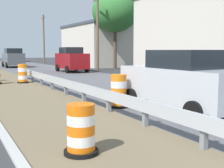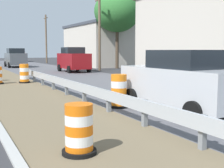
% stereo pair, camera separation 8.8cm
% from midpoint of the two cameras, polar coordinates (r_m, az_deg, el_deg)
% --- Properties ---
extents(traffic_barrel_nearest, '(0.66, 0.66, 0.95)m').
position_cam_midpoint_polar(traffic_barrel_nearest, '(5.65, -6.43, -9.12)').
color(traffic_barrel_nearest, orange).
rests_on(traffic_barrel_nearest, ground).
extents(traffic_barrel_close, '(0.67, 0.67, 1.13)m').
position_cam_midpoint_polar(traffic_barrel_close, '(10.12, 1.03, -1.63)').
color(traffic_barrel_close, orange).
rests_on(traffic_barrel_close, ground).
extents(traffic_barrel_mid, '(0.66, 0.66, 1.14)m').
position_cam_midpoint_polar(traffic_barrel_mid, '(18.53, -16.92, 1.78)').
color(traffic_barrel_mid, orange).
rests_on(traffic_barrel_mid, ground).
extents(car_lead_near_lane, '(2.16, 4.61, 2.18)m').
position_cam_midpoint_polar(car_lead_near_lane, '(36.51, -18.53, 4.80)').
color(car_lead_near_lane, '#4C5156').
rests_on(car_lead_near_lane, ground).
extents(car_trailing_near_lane, '(2.07, 4.07, 2.23)m').
position_cam_midpoint_polar(car_trailing_near_lane, '(27.26, -7.86, 4.67)').
color(car_trailing_near_lane, maroon).
rests_on(car_trailing_near_lane, ground).
extents(car_lead_far_lane, '(2.28, 4.45, 1.96)m').
position_cam_midpoint_polar(car_lead_far_lane, '(9.62, 13.35, 0.57)').
color(car_lead_far_lane, silver).
rests_on(car_lead_far_lane, ground).
extents(car_mid_far_lane, '(2.26, 4.61, 2.22)m').
position_cam_midpoint_polar(car_mid_far_lane, '(53.79, -18.11, 5.26)').
color(car_mid_far_lane, silver).
rests_on(car_mid_far_lane, ground).
extents(roadside_shop_far, '(6.51, 11.19, 5.24)m').
position_cam_midpoint_polar(roadside_shop_far, '(38.26, -2.62, 7.49)').
color(roadside_shop_far, beige).
rests_on(roadside_shop_far, ground).
extents(utility_pole_mid, '(0.24, 1.80, 7.24)m').
position_cam_midpoint_polar(utility_pole_mid, '(28.97, -2.88, 10.09)').
color(utility_pole_mid, brown).
rests_on(utility_pole_mid, ground).
extents(utility_pole_far, '(0.24, 1.80, 7.27)m').
position_cam_midpoint_polar(utility_pole_far, '(46.32, -13.03, 8.59)').
color(utility_pole_far, brown).
rests_on(utility_pole_far, ground).
extents(tree_roadside, '(4.89, 4.89, 8.28)m').
position_cam_midpoint_polar(tree_roadside, '(32.44, 0.52, 13.77)').
color(tree_roadside, '#4C3D2D').
rests_on(tree_roadside, ground).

